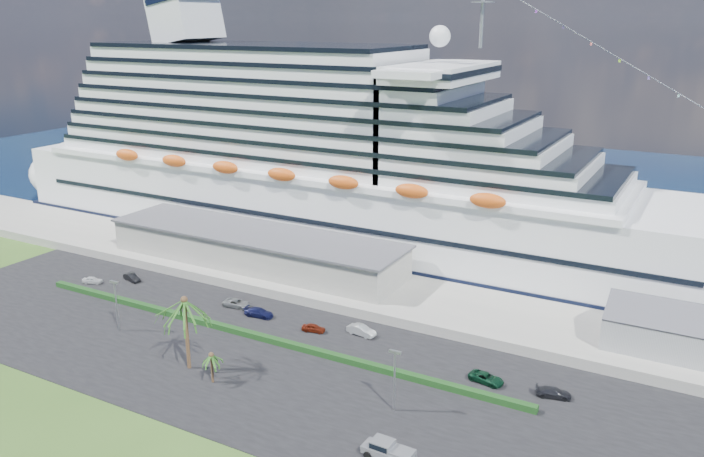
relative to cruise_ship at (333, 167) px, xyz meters
The scene contains 21 objects.
ground 69.56m from the cruise_ship, 71.40° to the right, with size 420.00×420.00×0.00m, color #30511B.
asphalt_lot 59.58m from the cruise_ship, 67.89° to the right, with size 140.00×38.00×0.12m, color black.
wharf 35.90m from the cruise_ship, 48.10° to the right, with size 240.00×20.00×1.80m, color gray.
water 71.40m from the cruise_ship, 71.93° to the left, with size 420.00×160.00×0.02m, color black.
cruise_ship is the anchor object (origin of this frame).
terminal_building 26.92m from the cruise_ship, 98.22° to the right, with size 61.00×15.00×6.30m.
port_shed 78.32m from the cruise_ship, 18.08° to the right, with size 24.00×12.31×7.37m.
hedge 52.41m from the cruise_ship, 74.26° to the right, with size 88.00×1.10×0.90m, color black.
lamp_post_left 57.50m from the cruise_ship, 96.59° to the right, with size 1.60×0.35×8.27m.
lamp_post_right 70.64m from the cruise_ship, 53.44° to the right, with size 1.60×0.35×8.27m.
palm_tall 61.56m from the cruise_ship, 79.12° to the right, with size 8.82×8.82×11.13m.
palm_short 65.13m from the cruise_ship, 74.52° to the right, with size 3.53×3.53×4.56m.
parked_car_0 53.60m from the cruise_ship, 120.61° to the right, with size 1.48×3.68×1.25m, color silver.
parked_car_1 47.39m from the cruise_ship, 117.55° to the right, with size 1.42×4.08×1.34m, color black.
parked_car_2 43.11m from the cruise_ship, 83.87° to the right, with size 2.25×4.88×1.36m, color slate.
parked_car_3 45.22m from the cruise_ship, 76.58° to the right, with size 2.03×4.99×1.45m, color #11153E.
parked_car_4 49.23m from the cruise_ship, 63.53° to the right, with size 1.50×3.73×1.27m, color #621C0D.
parked_car_5 50.55m from the cruise_ship, 54.52° to the right, with size 1.64×4.72×1.55m, color #95999C.
parked_car_6 67.99m from the cruise_ship, 41.50° to the right, with size 2.21×4.80×1.33m, color #0C321E.
parked_car_7 74.28m from the cruise_ship, 36.52° to the right, with size 1.85×4.55×1.32m, color black.
pickup_truck 80.89m from the cruise_ship, 55.34° to the right, with size 6.09×2.44×2.13m.
Camera 1 is at (51.81, -60.76, 47.28)m, focal length 35.00 mm.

